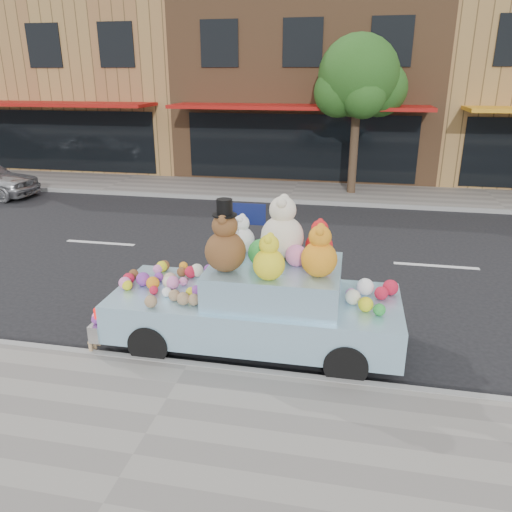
# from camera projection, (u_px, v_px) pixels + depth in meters

# --- Properties ---
(ground) EXTENTS (120.00, 120.00, 0.00)m
(ground) POSITION_uv_depth(u_px,v_px,m) (258.00, 254.00, 11.69)
(ground) COLOR black
(ground) RESTS_ON ground
(near_sidewalk) EXTENTS (60.00, 3.00, 0.12)m
(near_sidewalk) POSITION_uv_depth(u_px,v_px,m) (146.00, 438.00, 5.69)
(near_sidewalk) COLOR gray
(near_sidewalk) RESTS_ON ground
(far_sidewalk) EXTENTS (60.00, 3.00, 0.12)m
(far_sidewalk) POSITION_uv_depth(u_px,v_px,m) (293.00, 191.00, 17.66)
(far_sidewalk) COLOR gray
(far_sidewalk) RESTS_ON ground
(near_kerb) EXTENTS (60.00, 0.12, 0.13)m
(near_kerb) POSITION_uv_depth(u_px,v_px,m) (188.00, 366.00, 7.07)
(near_kerb) COLOR gray
(near_kerb) RESTS_ON ground
(far_kerb) EXTENTS (60.00, 0.12, 0.13)m
(far_kerb) POSITION_uv_depth(u_px,v_px,m) (288.00, 201.00, 16.27)
(far_kerb) COLOR gray
(far_kerb) RESTS_ON ground
(storefront_left) EXTENTS (10.00, 9.80, 7.30)m
(storefront_left) POSITION_uv_depth(u_px,v_px,m) (99.00, 81.00, 23.33)
(storefront_left) COLOR olive
(storefront_left) RESTS_ON ground
(storefront_mid) EXTENTS (10.00, 9.80, 7.30)m
(storefront_mid) POSITION_uv_depth(u_px,v_px,m) (312.00, 82.00, 21.46)
(storefront_mid) COLOR brown
(storefront_mid) RESTS_ON ground
(street_tree) EXTENTS (3.00, 2.70, 5.22)m
(street_tree) POSITION_uv_depth(u_px,v_px,m) (359.00, 83.00, 16.08)
(street_tree) COLOR #38281C
(street_tree) RESTS_ON ground
(art_car) EXTENTS (4.50, 1.81, 2.39)m
(art_car) POSITION_uv_depth(u_px,v_px,m) (257.00, 296.00, 7.48)
(art_car) COLOR black
(art_car) RESTS_ON ground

